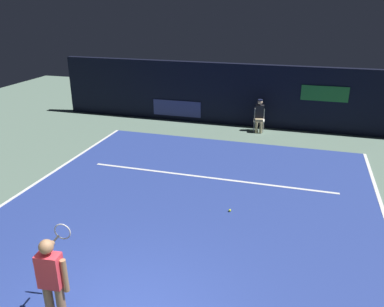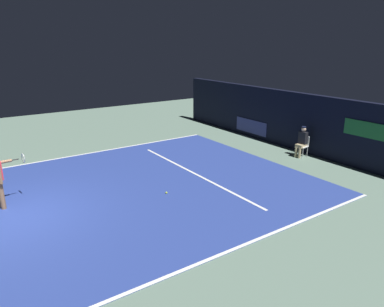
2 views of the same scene
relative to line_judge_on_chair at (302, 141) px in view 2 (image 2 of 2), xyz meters
name	(u,v)px [view 2 (image 2 of 2)]	position (x,y,z in m)	size (l,w,h in m)	color
ground_plane	(151,184)	(-0.85, -6.87, -0.69)	(31.18, 31.18, 0.00)	slate
court_surface	(151,184)	(-0.85, -6.87, -0.68)	(9.60, 10.64, 0.01)	navy
line_sideline_left	(243,245)	(3.90, -6.87, -0.67)	(0.10, 10.64, 0.01)	white
line_sideline_right	(101,151)	(-5.60, -6.87, -0.67)	(0.10, 10.64, 0.01)	white
line_service	(194,173)	(-0.85, -5.01, -0.67)	(7.49, 0.10, 0.01)	white
back_wall	(298,122)	(-0.85, 0.72, 0.61)	(16.38, 0.33, 2.60)	black
line_judge_on_chair	(302,141)	(0.00, 0.00, 0.00)	(0.48, 0.56, 1.32)	white
tennis_ball	(166,193)	(0.17, -6.83, -0.64)	(0.07, 0.07, 0.07)	#CCE033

